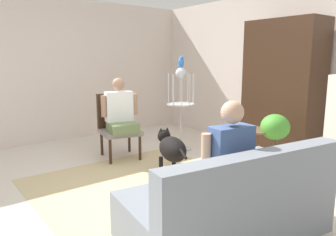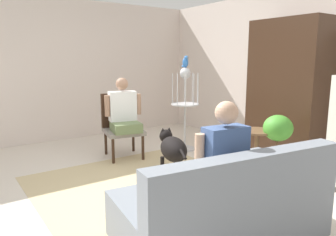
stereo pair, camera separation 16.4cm
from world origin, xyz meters
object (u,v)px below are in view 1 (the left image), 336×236
(couch, at_px, (231,205))
(round_end_table, at_px, (254,145))
(dog, at_px, (172,149))
(armchair, at_px, (117,121))
(parrot, at_px, (181,62))
(armoire_cabinet, at_px, (283,91))
(person_on_couch, at_px, (226,157))
(person_on_armchair, at_px, (120,111))
(bird_cage_stand, at_px, (181,104))
(column_lamp, at_px, (334,132))
(potted_plant, at_px, (274,141))

(couch, bearing_deg, round_end_table, 121.86)
(round_end_table, height_order, dog, dog)
(dog, bearing_deg, armchair, -175.69)
(parrot, xyz_separation_m, armoire_cabinet, (1.29, 0.96, -0.43))
(person_on_couch, bearing_deg, armchair, 171.16)
(person_on_armchair, xyz_separation_m, parrot, (0.17, 1.06, 0.74))
(bird_cage_stand, bearing_deg, parrot, 0.00)
(armchair, xyz_separation_m, parrot, (0.35, 1.03, 0.93))
(round_end_table, distance_m, parrot, 1.83)
(parrot, xyz_separation_m, column_lamp, (2.37, 0.43, -0.82))
(bird_cage_stand, height_order, armoire_cabinet, armoire_cabinet)
(person_on_couch, relative_size, armoire_cabinet, 0.38)
(person_on_armchair, height_order, potted_plant, person_on_armchair)
(person_on_armchair, xyz_separation_m, potted_plant, (1.85, 1.30, -0.29))
(armoire_cabinet, bearing_deg, potted_plant, -61.72)
(person_on_armchair, relative_size, column_lamp, 0.60)
(couch, height_order, bird_cage_stand, bird_cage_stand)
(couch, height_order, potted_plant, couch)
(dog, bearing_deg, person_on_armchair, -173.05)
(person_on_couch, distance_m, parrot, 2.86)
(person_on_armchair, relative_size, armoire_cabinet, 0.38)
(round_end_table, bearing_deg, parrot, -174.83)
(potted_plant, bearing_deg, parrot, -171.95)
(column_lamp, relative_size, armoire_cabinet, 0.64)
(armchair, xyz_separation_m, dog, (1.28, 0.10, -0.17))
(couch, height_order, armoire_cabinet, armoire_cabinet)
(person_on_armchair, distance_m, bird_cage_stand, 1.08)
(dog, relative_size, column_lamp, 0.64)
(bird_cage_stand, distance_m, armoire_cabinet, 1.63)
(person_on_couch, height_order, parrot, parrot)
(round_end_table, height_order, potted_plant, potted_plant)
(armchair, distance_m, bird_cage_stand, 1.11)
(person_on_couch, bearing_deg, dog, 159.89)
(armchair, height_order, armoire_cabinet, armoire_cabinet)
(parrot, height_order, column_lamp, parrot)
(parrot, distance_m, potted_plant, 1.99)
(person_on_armchair, relative_size, bird_cage_stand, 0.58)
(person_on_couch, height_order, dog, person_on_couch)
(couch, distance_m, bird_cage_stand, 2.84)
(bird_cage_stand, distance_m, column_lamp, 2.41)
(couch, bearing_deg, armchair, 171.64)
(armchair, bearing_deg, couch, -8.36)
(person_on_armchair, bearing_deg, potted_plant, 35.12)
(bird_cage_stand, xyz_separation_m, armoire_cabinet, (1.29, 0.96, 0.26))
(column_lamp, distance_m, armoire_cabinet, 1.26)
(person_on_armchair, bearing_deg, armoire_cabinet, 54.07)
(dog, bearing_deg, armoire_cabinet, 79.26)
(armchair, relative_size, person_on_couch, 1.25)
(person_on_couch, distance_m, round_end_table, 1.85)
(person_on_couch, bearing_deg, armoire_cabinet, 113.59)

